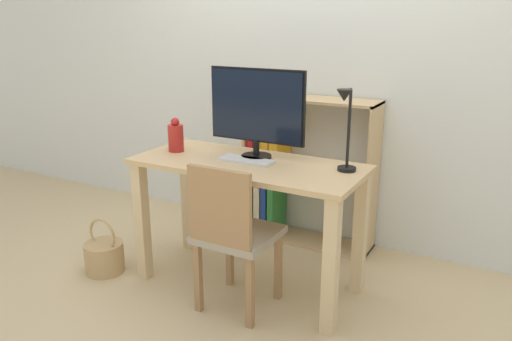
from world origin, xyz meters
TOP-DOWN VIEW (x-y plane):
  - ground_plane at (0.00, 0.00)m, footprint 10.00×10.00m
  - wall_back at (0.00, 0.92)m, footprint 8.00×0.05m
  - desk at (0.00, 0.00)m, footprint 1.33×0.58m
  - monitor at (0.00, 0.11)m, footprint 0.60×0.18m
  - keyboard at (-0.01, -0.00)m, footprint 0.32×0.12m
  - vase at (-0.50, 0.00)m, footprint 0.09×0.09m
  - desk_lamp at (0.55, 0.06)m, footprint 0.10×0.19m
  - chair at (0.07, -0.29)m, footprint 0.40×0.40m
  - bookshelf at (-0.12, 0.74)m, footprint 0.93×0.28m
  - basket at (-0.88, -0.31)m, footprint 0.24×0.24m

SIDE VIEW (x-z plane):
  - ground_plane at x=0.00m, z-range 0.00..0.00m
  - basket at x=-0.88m, z-range -0.07..0.29m
  - chair at x=0.07m, z-range 0.04..0.89m
  - bookshelf at x=-0.12m, z-range -0.01..1.03m
  - desk at x=0.00m, z-range 0.22..0.99m
  - keyboard at x=-0.01m, z-range 0.77..0.79m
  - vase at x=-0.50m, z-range 0.76..0.97m
  - desk_lamp at x=0.55m, z-range 0.82..1.27m
  - monitor at x=0.00m, z-range 0.80..1.32m
  - wall_back at x=0.00m, z-range 0.00..2.60m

